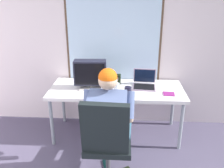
{
  "coord_description": "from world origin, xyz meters",
  "views": [
    {
      "loc": [
        0.34,
        -0.99,
        1.99
      ],
      "look_at": [
        0.18,
        1.66,
        0.95
      ],
      "focal_mm": 39.54,
      "sensor_mm": 36.0,
      "label": 1
    }
  ],
  "objects_px": {
    "office_chair": "(107,138)",
    "laptop": "(144,82)",
    "desk": "(117,92)",
    "wine_glass": "(117,87)",
    "cd_case": "(169,94)",
    "person_seated": "(110,118)",
    "crt_monitor": "(90,73)",
    "coffee_mug": "(128,91)",
    "desk_speaker": "(117,79)"
  },
  "relations": [
    {
      "from": "desk",
      "to": "laptop",
      "type": "bearing_deg",
      "value": 15.26
    },
    {
      "from": "coffee_mug",
      "to": "person_seated",
      "type": "bearing_deg",
      "value": -110.09
    },
    {
      "from": "wine_glass",
      "to": "office_chair",
      "type": "bearing_deg",
      "value": -94.39
    },
    {
      "from": "desk",
      "to": "office_chair",
      "type": "relative_size",
      "value": 1.76
    },
    {
      "from": "person_seated",
      "to": "desk_speaker",
      "type": "height_order",
      "value": "person_seated"
    },
    {
      "from": "wine_glass",
      "to": "person_seated",
      "type": "bearing_deg",
      "value": -95.17
    },
    {
      "from": "laptop",
      "to": "crt_monitor",
      "type": "bearing_deg",
      "value": -171.2
    },
    {
      "from": "desk",
      "to": "cd_case",
      "type": "relative_size",
      "value": 11.91
    },
    {
      "from": "office_chair",
      "to": "wine_glass",
      "type": "bearing_deg",
      "value": 85.61
    },
    {
      "from": "cd_case",
      "to": "desk",
      "type": "bearing_deg",
      "value": 166.49
    },
    {
      "from": "laptop",
      "to": "cd_case",
      "type": "xyz_separation_m",
      "value": [
        0.3,
        -0.27,
        -0.06
      ]
    },
    {
      "from": "crt_monitor",
      "to": "coffee_mug",
      "type": "distance_m",
      "value": 0.56
    },
    {
      "from": "desk",
      "to": "laptop",
      "type": "relative_size",
      "value": 5.29
    },
    {
      "from": "wine_glass",
      "to": "coffee_mug",
      "type": "bearing_deg",
      "value": -12.4
    },
    {
      "from": "wine_glass",
      "to": "cd_case",
      "type": "height_order",
      "value": "wine_glass"
    },
    {
      "from": "office_chair",
      "to": "laptop",
      "type": "xyz_separation_m",
      "value": [
        0.44,
        1.11,
        0.19
      ]
    },
    {
      "from": "wine_glass",
      "to": "cd_case",
      "type": "relative_size",
      "value": 0.88
    },
    {
      "from": "cd_case",
      "to": "wine_glass",
      "type": "bearing_deg",
      "value": 179.85
    },
    {
      "from": "crt_monitor",
      "to": "laptop",
      "type": "height_order",
      "value": "crt_monitor"
    },
    {
      "from": "desk_speaker",
      "to": "coffee_mug",
      "type": "height_order",
      "value": "desk_speaker"
    },
    {
      "from": "person_seated",
      "to": "laptop",
      "type": "height_order",
      "value": "person_seated"
    },
    {
      "from": "person_seated",
      "to": "wine_glass",
      "type": "distance_m",
      "value": 0.59
    },
    {
      "from": "wine_glass",
      "to": "coffee_mug",
      "type": "height_order",
      "value": "wine_glass"
    },
    {
      "from": "cd_case",
      "to": "desk_speaker",
      "type": "bearing_deg",
      "value": 154.31
    },
    {
      "from": "desk",
      "to": "wine_glass",
      "type": "distance_m",
      "value": 0.21
    },
    {
      "from": "crt_monitor",
      "to": "desk_speaker",
      "type": "bearing_deg",
      "value": 25.76
    },
    {
      "from": "office_chair",
      "to": "laptop",
      "type": "height_order",
      "value": "office_chair"
    },
    {
      "from": "desk",
      "to": "person_seated",
      "type": "distance_m",
      "value": 0.73
    },
    {
      "from": "laptop",
      "to": "cd_case",
      "type": "bearing_deg",
      "value": -41.66
    },
    {
      "from": "office_chair",
      "to": "laptop",
      "type": "bearing_deg",
      "value": 68.47
    },
    {
      "from": "laptop",
      "to": "cd_case",
      "type": "height_order",
      "value": "laptop"
    },
    {
      "from": "crt_monitor",
      "to": "laptop",
      "type": "relative_size",
      "value": 1.27
    },
    {
      "from": "person_seated",
      "to": "laptop",
      "type": "bearing_deg",
      "value": 63.02
    },
    {
      "from": "crt_monitor",
      "to": "desk_speaker",
      "type": "xyz_separation_m",
      "value": [
        0.36,
        0.17,
        -0.14
      ]
    },
    {
      "from": "crt_monitor",
      "to": "person_seated",
      "type": "bearing_deg",
      "value": -66.68
    },
    {
      "from": "person_seated",
      "to": "desk_speaker",
      "type": "xyz_separation_m",
      "value": [
        0.05,
        0.89,
        0.12
      ]
    },
    {
      "from": "desk_speaker",
      "to": "wine_glass",
      "type": "bearing_deg",
      "value": -89.27
    },
    {
      "from": "desk",
      "to": "office_chair",
      "type": "xyz_separation_m",
      "value": [
        -0.06,
        -1.0,
        -0.08
      ]
    },
    {
      "from": "coffee_mug",
      "to": "wine_glass",
      "type": "bearing_deg",
      "value": 167.6
    },
    {
      "from": "wine_glass",
      "to": "coffee_mug",
      "type": "distance_m",
      "value": 0.15
    },
    {
      "from": "desk",
      "to": "office_chair",
      "type": "height_order",
      "value": "office_chair"
    },
    {
      "from": "wine_glass",
      "to": "desk",
      "type": "bearing_deg",
      "value": 92.37
    },
    {
      "from": "office_chair",
      "to": "wine_glass",
      "type": "xyz_separation_m",
      "value": [
        0.06,
        0.84,
        0.22
      ]
    },
    {
      "from": "desk",
      "to": "cd_case",
      "type": "distance_m",
      "value": 0.7
    },
    {
      "from": "desk",
      "to": "crt_monitor",
      "type": "distance_m",
      "value": 0.44
    },
    {
      "from": "person_seated",
      "to": "coffee_mug",
      "type": "bearing_deg",
      "value": 69.91
    },
    {
      "from": "desk_speaker",
      "to": "cd_case",
      "type": "relative_size",
      "value": 0.92
    },
    {
      "from": "desk",
      "to": "laptop",
      "type": "xyz_separation_m",
      "value": [
        0.38,
        0.1,
        0.11
      ]
    },
    {
      "from": "office_chair",
      "to": "coffee_mug",
      "type": "distance_m",
      "value": 0.86
    },
    {
      "from": "wine_glass",
      "to": "cd_case",
      "type": "xyz_separation_m",
      "value": [
        0.67,
        -0.0,
        -0.08
      ]
    }
  ]
}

